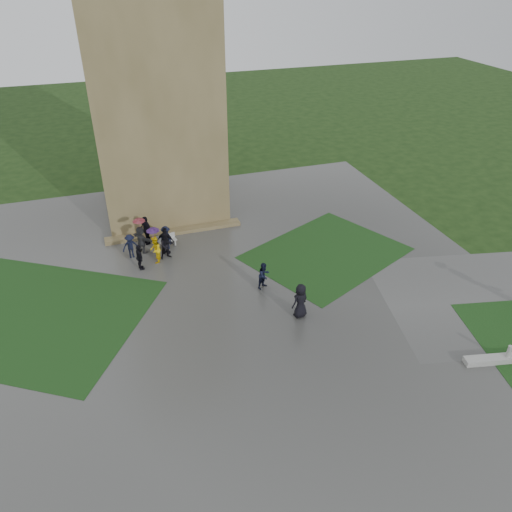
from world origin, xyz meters
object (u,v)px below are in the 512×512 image
object	(u,v)px
pedestrian_mid	(264,275)
pedestrian_near	(300,301)
tower	(150,80)
bench	(166,241)

from	to	relation	value
pedestrian_mid	pedestrian_near	world-z (taller)	pedestrian_near
tower	pedestrian_mid	bearing A→B (deg)	-73.47
tower	pedestrian_near	bearing A→B (deg)	-73.43
pedestrian_mid	pedestrian_near	distance (m)	3.15
tower	pedestrian_mid	world-z (taller)	tower
bench	pedestrian_near	world-z (taller)	pedestrian_near
tower	pedestrian_near	distance (m)	17.83
tower	pedestrian_mid	distance (m)	15.18
pedestrian_near	tower	bearing A→B (deg)	-93.71
bench	pedestrian_mid	xyz separation A→B (m)	(4.45, -6.24, 0.37)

